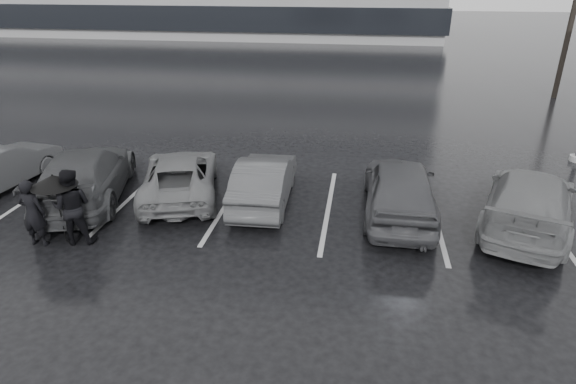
# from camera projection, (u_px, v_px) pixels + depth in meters

# --- Properties ---
(ground) EXTENTS (160.00, 160.00, 0.00)m
(ground) POSITION_uv_depth(u_px,v_px,m) (293.00, 255.00, 10.84)
(ground) COLOR black
(ground) RESTS_ON ground
(car_main) EXTENTS (1.78, 4.42, 1.50)m
(car_main) POSITION_uv_depth(u_px,v_px,m) (400.00, 188.00, 12.39)
(car_main) COLOR black
(car_main) RESTS_ON ground
(car_west_a) EXTENTS (1.52, 3.96, 1.29)m
(car_west_a) POSITION_uv_depth(u_px,v_px,m) (264.00, 180.00, 13.12)
(car_west_a) COLOR #2B2B2E
(car_west_a) RESTS_ON ground
(car_west_b) EXTENTS (3.11, 4.70, 1.20)m
(car_west_b) POSITION_uv_depth(u_px,v_px,m) (180.00, 176.00, 13.54)
(car_west_b) COLOR #4E4E51
(car_west_b) RESTS_ON ground
(car_west_c) EXTENTS (3.32, 5.35, 1.45)m
(car_west_c) POSITION_uv_depth(u_px,v_px,m) (86.00, 174.00, 13.30)
(car_west_c) COLOR black
(car_west_c) RESTS_ON ground
(car_west_d) EXTENTS (1.88, 4.04, 1.28)m
(car_west_d) POSITION_uv_depth(u_px,v_px,m) (0.00, 166.00, 14.11)
(car_west_d) COLOR #2B2B2E
(car_west_d) RESTS_ON ground
(car_east) EXTENTS (3.45, 5.18, 1.40)m
(car_east) POSITION_uv_depth(u_px,v_px,m) (529.00, 201.00, 11.82)
(car_east) COLOR #4E4E51
(car_east) RESTS_ON ground
(pedestrian_left) EXTENTS (0.60, 0.40, 1.64)m
(pedestrian_left) POSITION_uv_depth(u_px,v_px,m) (33.00, 213.00, 10.95)
(pedestrian_left) COLOR black
(pedestrian_left) RESTS_ON ground
(pedestrian_right) EXTENTS (1.02, 0.87, 1.83)m
(pedestrian_right) POSITION_uv_depth(u_px,v_px,m) (72.00, 207.00, 11.03)
(pedestrian_right) COLOR black
(pedestrian_right) RESTS_ON ground
(umbrella) EXTENTS (1.01, 1.01, 1.72)m
(umbrella) POSITION_uv_depth(u_px,v_px,m) (53.00, 181.00, 10.76)
(umbrella) COLOR black
(umbrella) RESTS_ON ground
(stall_stripes) EXTENTS (19.72, 5.00, 0.00)m
(stall_stripes) POSITION_uv_depth(u_px,v_px,m) (277.00, 205.00, 13.20)
(stall_stripes) COLOR #ADADB0
(stall_stripes) RESTS_ON ground
(tree_north) EXTENTS (0.26, 0.26, 8.50)m
(tree_north) POSITION_uv_depth(u_px,v_px,m) (574.00, 9.00, 22.81)
(tree_north) COLOR black
(tree_north) RESTS_ON ground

